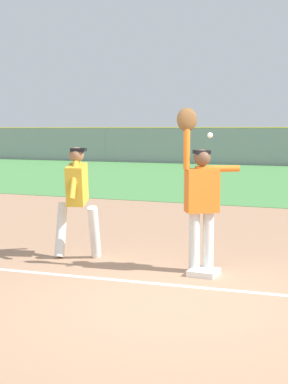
# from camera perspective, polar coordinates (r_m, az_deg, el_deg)

# --- Properties ---
(ground_plane) EXTENTS (76.25, 76.25, 0.00)m
(ground_plane) POSITION_cam_1_polar(r_m,az_deg,el_deg) (6.63, 2.76, -11.17)
(ground_plane) COLOR tan
(first_base) EXTENTS (0.39, 0.39, 0.08)m
(first_base) POSITION_cam_1_polar(r_m,az_deg,el_deg) (7.89, 6.02, -8.02)
(first_base) COLOR white
(first_base) RESTS_ON ground_plane
(fielder) EXTENTS (0.81, 0.58, 2.28)m
(fielder) POSITION_cam_1_polar(r_m,az_deg,el_deg) (7.84, 5.70, -0.08)
(fielder) COLOR silver
(fielder) RESTS_ON ground_plane
(runner) EXTENTS (0.85, 0.83, 1.72)m
(runner) POSITION_cam_1_polar(r_m,az_deg,el_deg) (8.76, -6.74, -0.23)
(runner) COLOR white
(runner) RESTS_ON ground_plane
(baseball) EXTENTS (0.07, 0.07, 0.07)m
(baseball) POSITION_cam_1_polar(r_m,az_deg,el_deg) (7.58, 6.66, 5.69)
(baseball) COLOR white
(parked_car_red) EXTENTS (4.49, 2.30, 1.25)m
(parked_car_red) POSITION_cam_1_polar(r_m,az_deg,el_deg) (35.40, 6.06, 4.20)
(parked_car_red) COLOR #B21E1E
(parked_car_red) RESTS_ON ground_plane
(parked_car_white) EXTENTS (4.57, 2.47, 1.25)m
(parked_car_white) POSITION_cam_1_polar(r_m,az_deg,el_deg) (34.35, 14.03, 3.98)
(parked_car_white) COLOR white
(parked_car_white) RESTS_ON ground_plane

